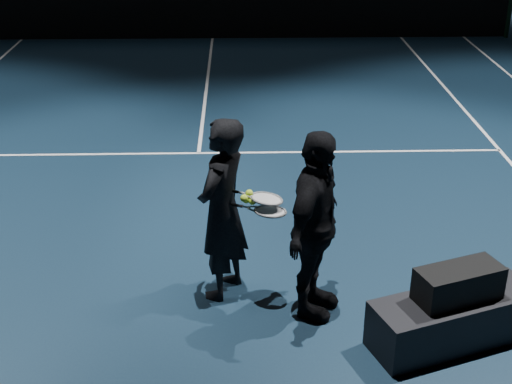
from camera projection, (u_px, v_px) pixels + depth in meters
floor at (212, 39)px, 15.39m from camera, size 36.00×36.00×0.00m
court_lines at (212, 39)px, 15.39m from camera, size 10.98×23.78×0.01m
net_post_right at (509, 12)px, 15.30m from camera, size 0.10×0.10×1.10m
net_mesh at (212, 18)px, 15.20m from camera, size 12.80×0.02×0.86m
player_bench at (453, 319)px, 5.89m from camera, size 1.49×0.92×0.42m
racket_bag at (458, 283)px, 5.73m from camera, size 0.77×0.52×0.28m
bag_signature at (464, 294)px, 5.60m from camera, size 0.31×0.12×0.09m
player_a at (222, 210)px, 6.27m from camera, size 0.65×0.74×1.71m
player_b at (315, 227)px, 5.99m from camera, size 0.79×1.08×1.71m
racket_lower at (270, 211)px, 6.09m from camera, size 0.71×0.47×0.03m
racket_upper at (267, 199)px, 6.10m from camera, size 0.71×0.43×0.10m
tennis_balls at (249, 198)px, 6.12m from camera, size 0.12×0.10×0.12m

